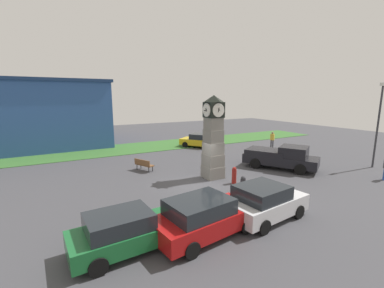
{
  "coord_description": "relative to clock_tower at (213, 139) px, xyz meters",
  "views": [
    {
      "loc": [
        -8.09,
        -13.43,
        5.61
      ],
      "look_at": [
        0.57,
        2.38,
        2.23
      ],
      "focal_mm": 24.0,
      "sensor_mm": 36.0,
      "label": 1
    }
  ],
  "objects": [
    {
      "name": "ground_plane",
      "position": [
        -1.43,
        -0.94,
        -2.72
      ],
      "size": [
        74.72,
        74.72,
        0.0
      ],
      "primitive_type": "plane",
      "color": "#424247"
    },
    {
      "name": "bollard_near_tower",
      "position": [
        0.54,
        -1.7,
        -2.16
      ],
      "size": [
        0.3,
        0.3,
        1.1
      ],
      "color": "maroon",
      "rests_on": "ground_plane"
    },
    {
      "name": "car_near_tower",
      "position": [
        -4.48,
        -6.16,
        -1.9
      ],
      "size": [
        4.74,
        2.56,
        1.62
      ],
      "color": "#A51111",
      "rests_on": "ground_plane"
    },
    {
      "name": "warehouse_blue_far",
      "position": [
        -10.46,
        19.48,
        0.95
      ],
      "size": [
        13.88,
        12.25,
        7.32
      ],
      "color": "#2D5193",
      "rests_on": "ground_plane"
    },
    {
      "name": "pickup_truck",
      "position": [
        5.93,
        -0.62,
        -1.79
      ],
      "size": [
        4.58,
        5.79,
        1.85
      ],
      "color": "black",
      "rests_on": "ground_plane"
    },
    {
      "name": "street_lamp_near_road",
      "position": [
        12.68,
        -3.93,
        1.08
      ],
      "size": [
        0.5,
        0.24,
        6.59
      ],
      "color": "#333338",
      "rests_on": "ground_plane"
    },
    {
      "name": "grass_verge_far",
      "position": [
        0.74,
        12.76,
        -2.7
      ],
      "size": [
        44.83,
        5.83,
        0.04
      ],
      "primitive_type": "cube",
      "color": "#386B2D",
      "rests_on": "ground_plane"
    },
    {
      "name": "car_far_lot",
      "position": [
        4.68,
        9.9,
        -1.96
      ],
      "size": [
        3.89,
        4.24,
        1.5
      ],
      "color": "gold",
      "rests_on": "ground_plane"
    },
    {
      "name": "clock_tower",
      "position": [
        0.0,
        0.0,
        0.0
      ],
      "size": [
        1.46,
        1.4,
        5.67
      ],
      "color": "gray",
      "rests_on": "ground_plane"
    },
    {
      "name": "car_by_building",
      "position": [
        -1.25,
        -6.22,
        -1.9
      ],
      "size": [
        4.15,
        2.45,
        1.62
      ],
      "color": "silver",
      "rests_on": "ground_plane"
    },
    {
      "name": "pedestrian_near_bench",
      "position": [
        11.36,
        5.55,
        -1.69
      ],
      "size": [
        0.4,
        0.47,
        1.79
      ],
      "color": "#3F3F47",
      "rests_on": "ground_plane"
    },
    {
      "name": "bench",
      "position": [
        -3.69,
        3.9,
        -2.2
      ],
      "size": [
        1.16,
        1.67,
        0.9
      ],
      "color": "brown",
      "rests_on": "ground_plane"
    },
    {
      "name": "bollard_mid_row",
      "position": [
        -0.09,
        -3.32,
        -2.19
      ],
      "size": [
        0.31,
        0.31,
        1.05
      ],
      "color": "#333338",
      "rests_on": "ground_plane"
    },
    {
      "name": "car_navy_sedan",
      "position": [
        -7.53,
        -5.68,
        -1.95
      ],
      "size": [
        4.21,
        2.14,
        1.51
      ],
      "color": "#19602D",
      "rests_on": "ground_plane"
    }
  ]
}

